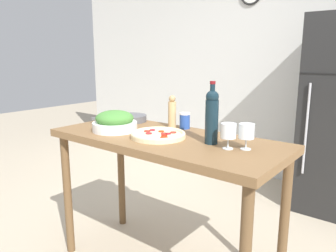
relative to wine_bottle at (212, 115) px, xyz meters
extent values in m
cube|color=silver|center=(-0.31, 2.09, 0.22)|extent=(6.40, 0.06, 2.60)
cylinder|color=#B2B2B7|center=(0.15, 1.32, -0.29)|extent=(0.02, 0.02, 0.79)
cube|color=brown|center=(-0.31, -0.03, -0.18)|extent=(1.47, 0.64, 0.05)
cylinder|color=brown|center=(-0.99, -0.29, -0.64)|extent=(0.06, 0.06, 0.87)
cylinder|color=brown|center=(-0.99, 0.23, -0.64)|extent=(0.06, 0.06, 0.87)
cylinder|color=brown|center=(0.37, 0.23, -0.64)|extent=(0.06, 0.06, 0.87)
cylinder|color=#142833|center=(0.00, 0.00, -0.04)|extent=(0.07, 0.07, 0.25)
sphere|color=#142833|center=(0.00, 0.00, 0.10)|extent=(0.07, 0.07, 0.07)
cylinder|color=#142833|center=(0.00, 0.00, 0.14)|extent=(0.03, 0.03, 0.07)
cylinder|color=maroon|center=(0.00, 0.00, 0.18)|extent=(0.03, 0.03, 0.02)
cylinder|color=silver|center=(0.13, -0.04, -0.16)|extent=(0.06, 0.06, 0.00)
cylinder|color=silver|center=(0.13, -0.04, -0.13)|extent=(0.01, 0.01, 0.06)
cylinder|color=white|center=(0.13, -0.04, -0.06)|extent=(0.08, 0.08, 0.08)
cylinder|color=maroon|center=(0.13, -0.04, -0.09)|extent=(0.07, 0.07, 0.03)
cylinder|color=silver|center=(0.21, 0.01, -0.16)|extent=(0.06, 0.06, 0.00)
cylinder|color=silver|center=(0.21, 0.01, -0.13)|extent=(0.01, 0.01, 0.06)
cylinder|color=white|center=(0.21, 0.01, -0.06)|extent=(0.08, 0.08, 0.08)
cylinder|color=maroon|center=(0.21, 0.01, -0.09)|extent=(0.07, 0.07, 0.01)
cylinder|color=tan|center=(-0.43, 0.20, -0.07)|extent=(0.05, 0.05, 0.18)
sphere|color=tan|center=(-0.43, 0.20, 0.04)|extent=(0.05, 0.05, 0.05)
cylinder|color=white|center=(-0.66, -0.12, -0.13)|extent=(0.29, 0.29, 0.06)
ellipsoid|color=#478438|center=(-0.66, -0.12, -0.08)|extent=(0.25, 0.25, 0.10)
cylinder|color=beige|center=(-0.32, -0.08, -0.15)|extent=(0.33, 0.33, 0.02)
torus|color=beige|center=(-0.32, -0.08, -0.14)|extent=(0.33, 0.33, 0.02)
cylinder|color=#AB3210|center=(-0.35, -0.02, -0.14)|extent=(0.04, 0.04, 0.01)
cylinder|color=red|center=(-0.30, -0.05, -0.14)|extent=(0.04, 0.04, 0.01)
cylinder|color=red|center=(-0.27, -0.09, -0.14)|extent=(0.04, 0.04, 0.01)
cylinder|color=red|center=(-0.42, -0.02, -0.14)|extent=(0.04, 0.04, 0.01)
cylinder|color=#B43125|center=(-0.27, 0.01, -0.14)|extent=(0.04, 0.04, 0.01)
cylinder|color=#AF2527|center=(-0.37, -0.11, -0.14)|extent=(0.04, 0.04, 0.01)
cylinder|color=red|center=(-0.28, -0.04, -0.14)|extent=(0.03, 0.03, 0.01)
cylinder|color=red|center=(-0.42, -0.07, -0.14)|extent=(0.04, 0.04, 0.01)
cylinder|color=red|center=(-0.24, -0.13, -0.14)|extent=(0.04, 0.04, 0.01)
cylinder|color=#284CA3|center=(-0.34, 0.22, -0.11)|extent=(0.07, 0.07, 0.10)
cylinder|color=white|center=(-0.34, 0.22, -0.06)|extent=(0.07, 0.07, 0.01)
cylinder|color=#56565B|center=(-0.81, 0.17, -0.14)|extent=(0.26, 0.26, 0.05)
cylinder|color=#2F2F32|center=(-0.81, 0.17, -0.13)|extent=(0.21, 0.21, 0.04)
cube|color=#56565B|center=(-0.92, 0.00, -0.12)|extent=(0.10, 0.14, 0.02)
camera|label=1|loc=(0.92, -1.55, 0.32)|focal=35.00mm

